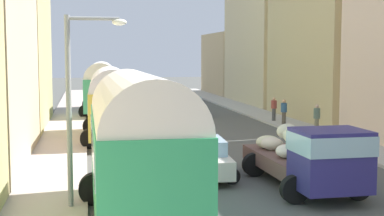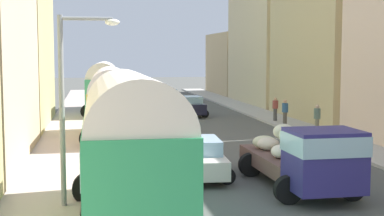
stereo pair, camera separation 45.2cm
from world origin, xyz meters
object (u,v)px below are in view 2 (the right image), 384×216
Objects in this scene: car_0 at (192,106)px; parked_bus_1 at (111,100)px; pedestrian_2 at (285,111)px; streetlamp_near at (71,93)px; pedestrian_1 at (317,119)px; cargo_truck_0 at (305,157)px; car_2 at (198,157)px; parked_bus_2 at (103,85)px; car_3 at (131,96)px; parked_bus_0 at (130,142)px; pedestrian_0 at (275,108)px; car_1 at (167,96)px.

parked_bus_1 is at bearing -120.38° from car_0.
parked_bus_1 is at bearing -161.49° from pedestrian_2.
parked_bus_1 is at bearing 83.39° from streetlamp_near.
car_0 is at bearing 114.16° from pedestrian_1.
car_2 is at bearing 135.55° from cargo_truck_0.
car_3 is (2.70, 7.92, -1.51)m from parked_bus_2.
parked_bus_0 is at bearing -93.81° from car_3.
car_3 is 35.95m from streetlamp_near.
pedestrian_0 reaches higher than car_3.
parked_bus_0 is at bearing -103.47° from car_0.
parked_bus_2 is 15.43m from pedestrian_2.
pedestrian_1 is (5.51, 12.13, -0.17)m from cargo_truck_0.
pedestrian_0 reaches higher than car_0.
car_2 is 12.52m from pedestrian_1.
pedestrian_1 is at bearing 52.08° from parked_bus_0.
car_2 is at bearing -95.34° from car_1.
pedestrian_2 is (-0.30, 4.55, -0.04)m from pedestrian_1.
pedestrian_2 is (-0.06, -2.15, 0.01)m from pedestrian_0.
car_0 reaches higher than car_1.
car_0 is at bearing 80.75° from car_2.
pedestrian_1 is 4.56m from pedestrian_2.
car_1 is 1.06× the size of car_3.
pedestrian_2 is at bearing -74.58° from car_1.
car_3 is at bearing 83.42° from parked_bus_1.
car_3 is at bearing 118.83° from pedestrian_0.
pedestrian_1 is at bearing -87.90° from pedestrian_0.
parked_bus_1 is (-0.03, 15.62, -0.14)m from parked_bus_0.
parked_bus_0 reaches higher than parked_bus_2.
car_0 is at bearing 59.62° from parked_bus_1.
pedestrian_0 is (11.52, -8.11, -1.27)m from parked_bus_2.
car_3 is at bearing 71.19° from parked_bus_2.
car_2 is (3.16, -23.90, -1.51)m from parked_bus_2.
pedestrian_2 reaches higher than car_0.
car_0 is at bearing 72.02° from streetlamp_near.
pedestrian_1 is at bearing -86.17° from pedestrian_2.
cargo_truck_0 is at bearing -76.93° from parked_bus_2.
car_0 is 11.73m from car_3.
streetlamp_near reaches higher than pedestrian_0.
car_3 is at bearing 111.76° from pedestrian_1.
pedestrian_0 is (11.36, 5.93, -1.20)m from parked_bus_1.
car_1 is at bearing 13.37° from car_3.
streetlamp_near is at bearing 129.24° from parked_bus_0.
car_1 is (6.22, 8.75, -1.55)m from parked_bus_2.
parked_bus_0 reaches higher than car_1.
pedestrian_2 is at bearing -55.28° from car_0.
parked_bus_2 is 2.24× the size of car_2.
car_3 is (-3.85, 11.08, -0.02)m from car_0.
parked_bus_1 is 2.03× the size of car_3.
parked_bus_1 is 11.68m from pedestrian_1.
parked_bus_2 reaches higher than pedestrian_0.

